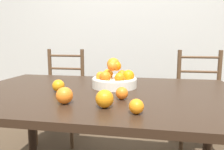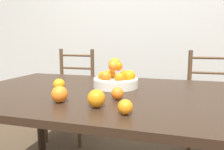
% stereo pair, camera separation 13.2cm
% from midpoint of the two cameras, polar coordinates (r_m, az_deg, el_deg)
% --- Properties ---
extents(wall_back, '(8.00, 0.06, 2.60)m').
position_cam_midpoint_polar(wall_back, '(2.87, 9.08, 13.99)').
color(wall_back, beige).
rests_on(wall_back, ground_plane).
extents(dining_table, '(1.66, 1.08, 0.73)m').
position_cam_midpoint_polar(dining_table, '(1.34, -0.35, -7.61)').
color(dining_table, black).
rests_on(dining_table, ground_plane).
extents(fruit_bowl, '(0.29, 0.29, 0.19)m').
position_cam_midpoint_polar(fruit_bowl, '(1.41, 3.67, -1.03)').
color(fruit_bowl, silver).
rests_on(fruit_bowl, dining_table).
extents(orange_loose_0, '(0.06, 0.06, 0.06)m').
position_cam_midpoint_polar(orange_loose_0, '(0.89, 7.76, -8.33)').
color(orange_loose_0, orange).
rests_on(orange_loose_0, dining_table).
extents(orange_loose_1, '(0.08, 0.08, 0.08)m').
position_cam_midpoint_polar(orange_loose_1, '(0.98, -0.22, -6.19)').
color(orange_loose_1, orange).
rests_on(orange_loose_1, dining_table).
extents(orange_loose_2, '(0.07, 0.07, 0.07)m').
position_cam_midpoint_polar(orange_loose_2, '(1.34, -10.91, -2.52)').
color(orange_loose_2, orange).
rests_on(orange_loose_2, dining_table).
extents(orange_loose_3, '(0.08, 0.08, 0.08)m').
position_cam_midpoint_polar(orange_loose_3, '(1.07, -10.14, -5.01)').
color(orange_loose_3, orange).
rests_on(orange_loose_3, dining_table).
extents(orange_loose_4, '(0.06, 0.06, 0.06)m').
position_cam_midpoint_polar(orange_loose_4, '(1.11, 4.85, -4.84)').
color(orange_loose_4, orange).
rests_on(orange_loose_4, dining_table).
extents(chair_left, '(0.42, 0.40, 0.95)m').
position_cam_midpoint_polar(chair_left, '(2.39, -8.94, -5.28)').
color(chair_left, '#513823').
rests_on(chair_left, ground_plane).
extents(chair_right, '(0.42, 0.40, 0.95)m').
position_cam_midpoint_polar(chair_right, '(2.21, 26.11, -7.24)').
color(chair_right, '#513823').
rests_on(chair_right, ground_plane).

